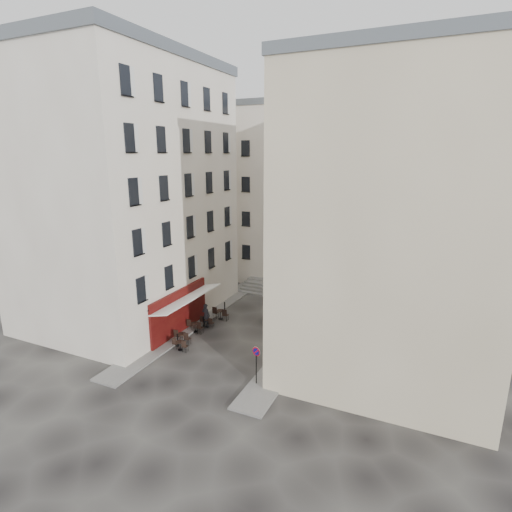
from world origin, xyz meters
The scene contains 18 objects.
ground centered at (0.00, 0.00, 0.00)m, with size 90.00×90.00×0.00m, color black.
sidewalk_left centered at (-4.50, 4.00, 0.06)m, with size 2.00×22.00×0.12m, color slate.
sidewalk_right centered at (4.50, 3.00, 0.06)m, with size 2.00×18.00×0.12m, color slate.
building_left centered at (-10.50, 3.00, 10.31)m, with size 12.20×16.20×20.60m.
building_right centered at (10.50, 3.50, 9.31)m, with size 12.20×14.20×18.60m.
building_back centered at (-1.00, 19.00, 9.31)m, with size 18.20×10.20×18.60m.
cafe_storefront centered at (-4.32, 1.00, 1.88)m, with size 1.74×7.30×3.50m.
stone_steps centered at (0.00, 12.57, 0.40)m, with size 9.00×3.15×0.80m.
bollard_near centered at (-3.25, -1.00, 0.53)m, with size 0.12×0.12×0.98m.
bollard_mid centered at (-3.25, 2.50, 0.53)m, with size 0.12×0.12×0.98m.
bollard_far centered at (-3.25, 6.00, 0.53)m, with size 0.12×0.12×0.98m.
no_parking_sign centered at (3.93, -3.17, 1.77)m, with size 0.55×0.20×2.50m.
bistro_table_a centered at (-2.74, -1.41, 0.44)m, with size 1.23×0.58×0.86m.
bistro_table_b centered at (-3.24, -0.42, 0.49)m, with size 1.35×0.63×0.95m.
bistro_table_c centered at (-3.41, 1.56, 0.49)m, with size 1.36×0.64×0.96m.
bistro_table_d centered at (-3.09, 2.78, 0.43)m, with size 1.20×0.56×0.84m.
bistro_table_e centered at (-2.83, 4.54, 0.51)m, with size 1.42×0.67×1.00m.
pedestrian centered at (-3.20, 2.82, 0.96)m, with size 0.70×0.46×1.93m, color black.
Camera 1 is at (12.72, -22.55, 13.47)m, focal length 28.00 mm.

